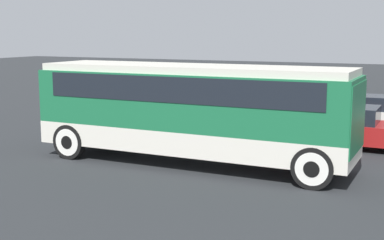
# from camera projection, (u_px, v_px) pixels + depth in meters

# --- Properties ---
(ground_plane) EXTENTS (120.00, 120.00, 0.00)m
(ground_plane) POSITION_uv_depth(u_px,v_px,m) (192.00, 164.00, 17.03)
(ground_plane) COLOR #26282B
(tour_bus) EXTENTS (10.08, 2.62, 3.13)m
(tour_bus) POSITION_uv_depth(u_px,v_px,m) (195.00, 105.00, 16.68)
(tour_bus) COLOR silver
(tour_bus) RESTS_ON ground_plane
(parked_car_near) EXTENTS (4.07, 1.79, 1.40)m
(parked_car_near) POSITION_uv_depth(u_px,v_px,m) (241.00, 107.00, 24.83)
(parked_car_near) COLOR #BCBCC1
(parked_car_near) RESTS_ON ground_plane
(parked_car_far) EXTENTS (4.57, 1.95, 1.51)m
(parked_car_far) POSITION_uv_depth(u_px,v_px,m) (347.00, 127.00, 19.42)
(parked_car_far) COLOR maroon
(parked_car_far) RESTS_ON ground_plane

